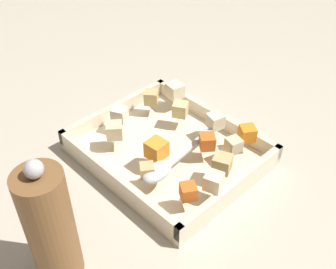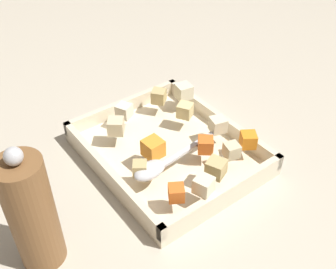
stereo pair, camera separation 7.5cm
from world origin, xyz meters
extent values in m
plane|color=#BCB29E|center=(0.00, 0.00, 0.00)|extent=(4.00, 4.00, 0.00)
cube|color=beige|center=(-0.01, 0.02, 0.01)|extent=(0.33, 0.27, 0.01)
cube|color=beige|center=(-0.01, -0.11, 0.03)|extent=(0.33, 0.01, 0.03)
cube|color=beige|center=(-0.01, 0.15, 0.03)|extent=(0.33, 0.01, 0.03)
cube|color=beige|center=(-0.16, 0.02, 0.03)|extent=(0.01, 0.27, 0.03)
cube|color=beige|center=(0.15, 0.02, 0.03)|extent=(0.01, 0.27, 0.03)
cube|color=orange|center=(0.01, -0.03, 0.06)|extent=(0.03, 0.03, 0.03)
cube|color=orange|center=(0.06, 0.05, 0.06)|extent=(0.04, 0.04, 0.03)
cube|color=orange|center=(0.12, -0.06, 0.06)|extent=(0.03, 0.03, 0.02)
cube|color=orange|center=(0.10, 0.12, 0.06)|extent=(0.04, 0.04, 0.03)
cube|color=beige|center=(-0.10, 0.13, 0.06)|extent=(0.04, 0.04, 0.03)
cube|color=tan|center=(0.12, 0.02, 0.06)|extent=(0.04, 0.04, 0.03)
cube|color=beige|center=(0.13, -0.02, 0.06)|extent=(0.04, 0.04, 0.03)
cube|color=tan|center=(-0.12, 0.07, 0.06)|extent=(0.04, 0.04, 0.03)
cube|color=beige|center=(0.03, 0.11, 0.06)|extent=(0.03, 0.03, 0.03)
cube|color=tan|center=(0.04, -0.08, 0.06)|extent=(0.03, 0.03, 0.02)
cube|color=beige|center=(-0.08, -0.05, 0.06)|extent=(0.04, 0.04, 0.03)
cube|color=#E0CC89|center=(-0.04, 0.09, 0.06)|extent=(0.04, 0.04, 0.03)
cube|color=beige|center=(0.10, 0.08, 0.06)|extent=(0.03, 0.03, 0.03)
cube|color=silver|center=(-0.11, -0.01, 0.06)|extent=(0.04, 0.04, 0.03)
ellipsoid|color=silver|center=(0.05, -0.06, 0.05)|extent=(0.04, 0.06, 0.02)
cube|color=silver|center=(0.04, 0.04, 0.05)|extent=(0.02, 0.14, 0.01)
cylinder|color=brown|center=(0.06, -0.27, 0.09)|extent=(0.07, 0.07, 0.19)
sphere|color=#B7B7BC|center=(0.06, -0.27, 0.20)|extent=(0.02, 0.02, 0.02)
camera|label=1|loc=(0.41, -0.39, 0.53)|focal=43.64mm
camera|label=2|loc=(0.46, -0.33, 0.53)|focal=43.64mm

